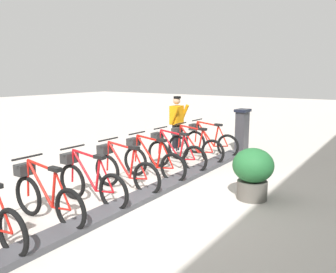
# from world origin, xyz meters

# --- Properties ---
(ground_plane) EXTENTS (60.00, 60.00, 0.00)m
(ground_plane) POSITION_xyz_m (0.00, 0.00, 0.00)
(ground_plane) COLOR beige
(dock_rail_base) EXTENTS (0.44, 9.15, 0.10)m
(dock_rail_base) POSITION_xyz_m (0.00, 0.00, 0.05)
(dock_rail_base) COLOR #47474C
(dock_rail_base) RESTS_ON ground
(payment_kiosk) EXTENTS (0.36, 0.52, 1.28)m
(payment_kiosk) POSITION_xyz_m (0.05, -5.04, 0.67)
(payment_kiosk) COLOR #38383D
(payment_kiosk) RESTS_ON ground
(bike_docked_0) EXTENTS (1.72, 0.54, 1.02)m
(bike_docked_0) POSITION_xyz_m (0.62, -3.98, 0.43)
(bike_docked_0) COLOR black
(bike_docked_0) RESTS_ON ground
(bike_docked_1) EXTENTS (1.72, 0.54, 1.02)m
(bike_docked_1) POSITION_xyz_m (0.62, -3.05, 0.43)
(bike_docked_1) COLOR black
(bike_docked_1) RESTS_ON ground
(bike_docked_2) EXTENTS (1.72, 0.54, 1.02)m
(bike_docked_2) POSITION_xyz_m (0.62, -2.12, 0.43)
(bike_docked_2) COLOR black
(bike_docked_2) RESTS_ON ground
(bike_docked_3) EXTENTS (1.72, 0.54, 1.02)m
(bike_docked_3) POSITION_xyz_m (0.62, -1.19, 0.43)
(bike_docked_3) COLOR black
(bike_docked_3) RESTS_ON ground
(bike_docked_4) EXTENTS (1.72, 0.54, 1.02)m
(bike_docked_4) POSITION_xyz_m (0.62, -0.27, 0.43)
(bike_docked_4) COLOR black
(bike_docked_4) RESTS_ON ground
(bike_docked_5) EXTENTS (1.72, 0.54, 1.02)m
(bike_docked_5) POSITION_xyz_m (0.62, 0.66, 0.43)
(bike_docked_5) COLOR black
(bike_docked_5) RESTS_ON ground
(bike_docked_6) EXTENTS (1.72, 0.54, 1.02)m
(bike_docked_6) POSITION_xyz_m (0.62, 1.59, 0.43)
(bike_docked_6) COLOR black
(bike_docked_6) RESTS_ON ground
(worker_near_rack) EXTENTS (0.47, 0.63, 1.66)m
(worker_near_rack) POSITION_xyz_m (1.70, -3.95, 0.91)
(worker_near_rack) COLOR white
(worker_near_rack) RESTS_ON ground
(planter_bush) EXTENTS (0.76, 0.76, 0.97)m
(planter_bush) POSITION_xyz_m (-1.71, -1.22, 0.54)
(planter_bush) COLOR #59544C
(planter_bush) RESTS_ON ground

